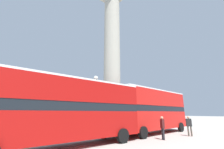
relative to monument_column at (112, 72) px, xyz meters
The scene contains 8 objects.
ground_plane 7.02m from the monument_column, ahead, with size 200.00×200.00×0.00m, color #ADA89E.
monument_column is the anchor object (origin of this frame).
bus_a 6.52m from the monument_column, 56.80° to the right, with size 10.53×3.37×4.48m.
bus_b 9.82m from the monument_column, 148.48° to the right, with size 10.94×2.80×4.30m.
equestrian_statue 11.47m from the monument_column, 31.57° to the left, with size 3.74×3.01×5.94m.
street_lamp 5.31m from the monument_column, 154.68° to the right, with size 0.43×0.43×5.74m.
pedestrian_near_lamp 9.99m from the monument_column, 63.65° to the right, with size 0.43×0.49×1.80m.
pedestrian_by_plinth 8.99m from the monument_column, 90.75° to the right, with size 0.43×0.50×1.81m.
Camera 1 is at (-11.32, -14.19, 2.09)m, focal length 24.00 mm.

